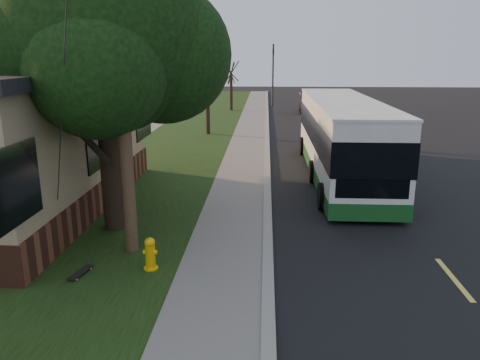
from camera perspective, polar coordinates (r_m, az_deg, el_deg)
name	(u,v)px	position (r m, az deg, el deg)	size (l,w,h in m)	color
ground	(268,274)	(10.51, 3.42, -11.43)	(120.00, 120.00, 0.00)	black
road	(362,168)	(20.37, 14.67, 1.37)	(8.00, 80.00, 0.01)	black
curb	(267,166)	(19.94, 3.34, 1.72)	(0.25, 80.00, 0.12)	gray
sidewalk	(244,166)	(19.97, 0.47, 1.70)	(2.00, 80.00, 0.08)	slate
grass_verge	(163,165)	(20.43, -9.39, 1.79)	(5.00, 80.00, 0.07)	black
fire_hydrant	(150,254)	(10.62, -10.89, -8.81)	(0.32, 0.32, 0.74)	yellow
utility_pole	(120,57)	(10.87, -14.47, 14.36)	(2.86, 3.21, 9.07)	#473321
leafy_tree	(104,34)	(12.72, -16.23, 16.72)	(6.30, 6.00, 7.80)	black
bare_tree_near	(208,98)	(27.72, -3.98, 9.89)	(1.38, 1.21, 4.31)	black
bare_tree_far	(231,87)	(39.59, -1.09, 11.30)	(1.38, 1.21, 4.03)	black
traffic_signal	(273,71)	(43.42, 4.04, 13.14)	(0.18, 0.22, 5.50)	#2D2D30
transit_bus	(342,136)	(18.48, 12.32, 5.21)	(2.57, 11.13, 3.01)	silver
skateboard_main	(81,272)	(10.87, -18.84, -10.61)	(0.36, 0.78, 0.07)	black
dumpster	(64,169)	(17.83, -20.65, 1.28)	(1.74, 1.49, 1.34)	black
distant_car	(309,104)	(39.16, 8.41, 9.13)	(1.57, 3.90, 1.33)	black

